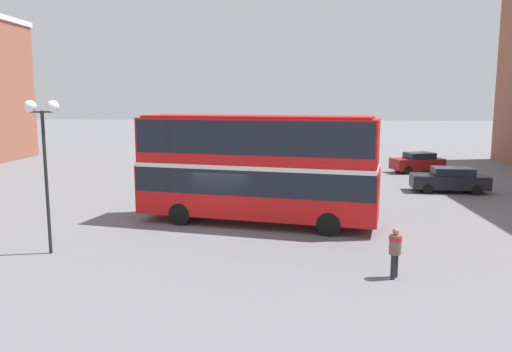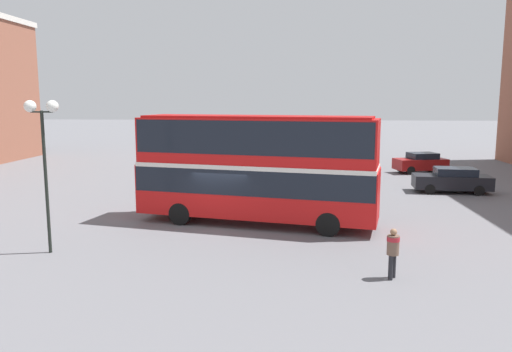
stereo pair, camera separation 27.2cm
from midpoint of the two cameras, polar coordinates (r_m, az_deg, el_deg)
name	(u,v)px [view 1 (the left image)]	position (r m, az deg, el deg)	size (l,w,h in m)	color
ground_plane	(221,225)	(23.05, -4.32, -5.66)	(240.00, 240.00, 0.00)	slate
double_decker_bus	(256,163)	(22.77, -0.34, 1.51)	(11.31, 4.88, 5.00)	red
pedestrian_foreground	(395,248)	(16.71, 15.16, -7.92)	(0.56, 0.56, 1.66)	#232328
parked_car_kerb_near	(237,167)	(37.10, -2.43, 1.07)	(4.64, 2.34, 1.51)	slate
parked_car_kerb_far	(418,162)	(41.34, 17.81, 1.49)	(4.27, 2.73, 1.60)	maroon
parked_car_side_street	(450,180)	(33.27, 21.06, -0.38)	(4.72, 2.22, 1.55)	black
street_lamp_twin_globe	(43,131)	(19.75, -23.52, 4.78)	(1.28, 0.44, 5.70)	black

